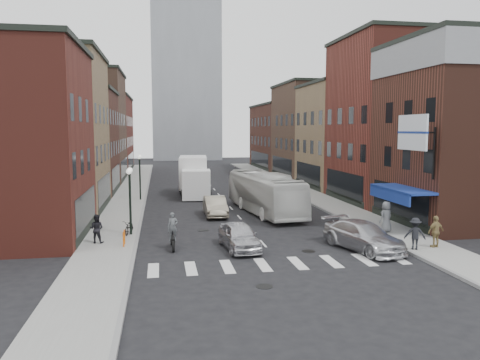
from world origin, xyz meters
The scene contains 32 objects.
ground centered at (0.00, 0.00, 0.00)m, with size 160.00×160.00×0.00m, color black.
sidewalk_left centered at (-8.50, 22.00, 0.07)m, with size 3.00×74.00×0.15m, color gray.
sidewalk_right centered at (8.50, 22.00, 0.07)m, with size 3.00×74.00×0.15m, color gray.
curb_left centered at (-7.00, 22.00, 0.00)m, with size 0.20×74.00×0.16m, color gray.
curb_right centered at (7.00, 22.00, 0.00)m, with size 0.20×74.00×0.16m, color gray.
crosswalk_stripes centered at (0.00, -3.00, 0.00)m, with size 12.00×2.20×0.01m, color silver.
bldg_left_mid_a centered at (-14.99, 14.00, 6.15)m, with size 10.30×10.20×12.30m.
bldg_left_mid_b centered at (-14.99, 24.00, 5.15)m, with size 10.30×10.20×10.30m.
bldg_left_far_a centered at (-14.99, 35.00, 6.65)m, with size 10.30×12.20×13.30m.
bldg_left_far_b centered at (-14.99, 49.00, 5.65)m, with size 10.30×16.20×11.30m.
bldg_right_corner centered at (14.99, 4.50, 6.15)m, with size 10.30×9.20×12.30m.
bldg_right_mid_a centered at (15.00, 14.00, 7.15)m, with size 10.30×10.20×14.30m.
bldg_right_mid_b centered at (14.99, 24.00, 5.65)m, with size 10.30×10.20×11.30m.
bldg_right_far_a centered at (14.99, 35.00, 6.15)m, with size 10.30×12.20×12.30m.
bldg_right_far_b centered at (14.99, 49.00, 5.15)m, with size 10.30×16.20×10.30m.
awning_blue centered at (8.93, 2.50, 2.63)m, with size 1.80×5.00×0.78m.
billboard_sign centered at (8.59, 0.50, 6.13)m, with size 1.52×3.00×3.70m.
distant_tower centered at (0.00, 78.00, 25.00)m, with size 14.00×14.00×50.00m, color #9399A0.
streetlamp_near centered at (-7.40, 4.00, 2.91)m, with size 0.32×1.22×4.11m.
streetlamp_far centered at (-7.40, 18.00, 2.91)m, with size 0.32×1.22×4.11m.
bike_rack centered at (-7.60, 1.30, 0.55)m, with size 0.08×0.68×0.80m.
box_truck centered at (-2.42, 20.79, 1.82)m, with size 3.03×8.66×3.69m.
motorcycle_rider centered at (-5.01, 0.64, 0.93)m, with size 0.56×1.96×1.99m.
transit_bus centered at (2.20, 10.43, 1.55)m, with size 2.60×11.12×3.10m, color silver.
sedan_left_near centered at (-1.51, 0.08, 0.71)m, with size 1.68×4.18×1.42m, color silver.
sedan_left_far centered at (-1.67, 9.82, 0.72)m, with size 1.52×4.36×1.44m, color #A69C87.
curb_car centered at (4.95, -1.18, 0.75)m, with size 2.09×5.15×1.49m, color silver.
parked_bicycle centered at (-7.50, 4.11, 0.57)m, with size 0.56×1.61×0.84m, color black.
ped_left_solo centered at (-9.12, 2.16, 0.95)m, with size 0.77×0.45×1.59m, color black.
ped_right_a centered at (7.40, -2.08, 0.98)m, with size 1.08×0.53×1.67m, color black.
ped_right_b centered at (8.72, -1.86, 1.00)m, with size 0.99×0.50×1.69m, color olive.
ped_right_c centered at (7.87, 2.02, 1.09)m, with size 0.92×0.60×1.88m, color slate.
Camera 1 is at (-5.60, -24.04, 6.40)m, focal length 35.00 mm.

